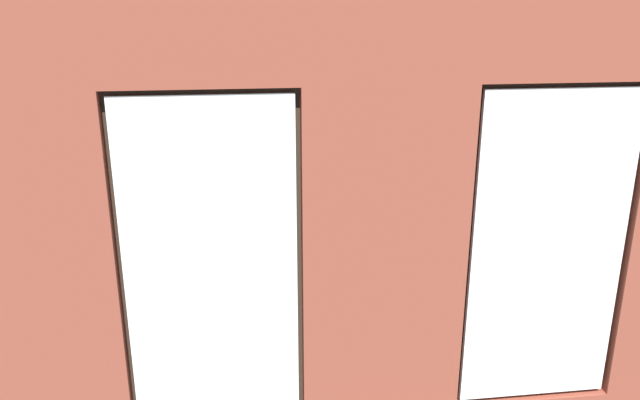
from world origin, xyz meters
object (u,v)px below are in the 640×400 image
Objects in this scene: table_plant_small at (334,247)px; potted_plant_near_tv at (56,288)px; couch_by_window at (379,377)px; potted_plant_corner_near_left at (506,160)px; remote_black at (282,261)px; potted_plant_foreground_right at (89,200)px; candle_jar at (299,260)px; media_console at (32,271)px; potted_plant_by_left_couch at (501,233)px; coffee_table at (299,270)px; couch_left at (603,283)px; potted_plant_between_couches at (574,331)px; tv_flatscreen at (23,215)px; cup_ceramic at (259,269)px.

table_plant_small is 0.29× the size of potted_plant_near_tv.
potted_plant_corner_near_left is (-2.66, -4.02, 0.54)m from couch_by_window.
potted_plant_foreground_right is at bearing 3.91° from remote_black.
candle_jar reaches higher than media_console.
couch_by_window reaches higher than potted_plant_by_left_couch.
potted_plant_near_tv is at bearing 25.96° from potted_plant_corner_near_left.
media_console reaches higher than coffee_table.
potted_plant_foreground_right reaches higher than couch_left.
potted_plant_near_tv is at bearing 10.32° from coffee_table.
couch_left is 4.53× the size of potted_plant_by_left_couch.
candle_jar is (0.40, -1.85, 0.16)m from couch_by_window.
potted_plant_near_tv is (5.14, -0.18, 0.18)m from couch_left.
potted_plant_near_tv reaches higher than table_plant_small.
potted_plant_foreground_right is at bearing -34.56° from table_plant_small.
candle_jar is 2.64m from potted_plant_between_couches.
potted_plant_corner_near_left is at bearing -179.41° from potted_plant_foreground_right.
potted_plant_corner_near_left is (-3.23, -2.06, 0.43)m from remote_black.
couch_by_window is at bearing 141.89° from media_console.
potted_plant_between_couches is at bearing 161.07° from potted_plant_near_tv.
potted_plant_corner_near_left is 5.55m from potted_plant_foreground_right.
media_console is at bearing -98.97° from couch_left.
media_console is 0.91× the size of potted_plant_between_couches.
potted_plant_between_couches reaches higher than remote_black.
tv_flatscreen is 6.03m from potted_plant_corner_near_left.
potted_plant_corner_near_left is (-5.84, -1.53, 0.63)m from media_console.
media_console reaches higher than potted_plant_by_left_couch.
cup_ceramic is 3.11m from potted_plant_by_left_couch.
tv_flatscreen is (2.77, -0.64, 0.39)m from candle_jar.
couch_by_window is 4.90m from potted_plant_foreground_right.
candle_jar is 0.23× the size of potted_plant_by_left_couch.
coffee_table is 0.21m from remote_black.
potted_plant_between_couches is at bearing 152.30° from media_console.
candle_jar is at bearing -167.62° from remote_black.
potted_plant_by_left_couch is 5.14m from potted_plant_foreground_right.
media_console is at bearing -27.70° from potted_plant_between_couches.
table_plant_small is 0.45× the size of potted_plant_by_left_couch.
cup_ceramic is 1.83m from potted_plant_near_tv.
tv_flatscreen is at bearing 33.42° from remote_black.
potted_plant_foreground_right reaches higher than potted_plant_near_tv.
remote_black is at bearing 168.47° from tv_flatscreen.
potted_plant_between_couches is at bearing -177.93° from remote_black.
coffee_table is 12.52× the size of candle_jar.
table_plant_small is at bearing 171.25° from media_console.
potted_plant_foreground_right is (2.06, -2.24, 0.07)m from cup_ceramic.
cup_ceramic is 0.08× the size of tv_flatscreen.
tv_flatscreen is at bearing -62.21° from potted_plant_near_tv.
tv_flatscreen is (3.15, -0.49, 0.33)m from table_plant_small.
table_plant_small reaches higher than potted_plant_by_left_couch.
media_console is 0.63m from tv_flatscreen.
candle_jar is 0.08× the size of potted_plant_between_couches.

